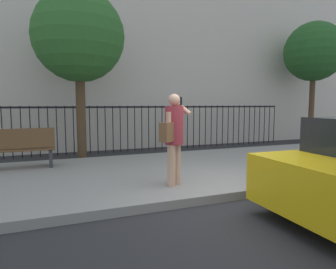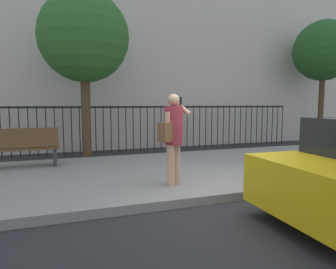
# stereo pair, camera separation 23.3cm
# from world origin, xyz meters

# --- Properties ---
(ground_plane) EXTENTS (60.00, 60.00, 0.00)m
(ground_plane) POSITION_xyz_m (0.00, 0.00, 0.00)
(ground_plane) COLOR #28282B
(sidewalk) EXTENTS (28.00, 4.40, 0.15)m
(sidewalk) POSITION_xyz_m (0.00, 2.20, 0.07)
(sidewalk) COLOR gray
(sidewalk) RESTS_ON ground
(building_facade) EXTENTS (28.00, 4.00, 9.82)m
(building_facade) POSITION_xyz_m (0.00, 8.50, 4.91)
(building_facade) COLOR beige
(building_facade) RESTS_ON ground
(iron_fence) EXTENTS (12.03, 0.04, 1.60)m
(iron_fence) POSITION_xyz_m (0.00, 5.90, 1.02)
(iron_fence) COLOR black
(iron_fence) RESTS_ON ground
(pedestrian_on_phone) EXTENTS (0.71, 0.65, 1.69)m
(pedestrian_on_phone) POSITION_xyz_m (-0.83, 0.81, 1.13)
(pedestrian_on_phone) COLOR tan
(pedestrian_on_phone) RESTS_ON sidewalk
(street_bench) EXTENTS (1.60, 0.45, 0.95)m
(street_bench) POSITION_xyz_m (-3.61, 3.42, 0.65)
(street_bench) COLOR brown
(street_bench) RESTS_ON sidewalk
(street_tree_near) EXTENTS (2.55, 2.55, 4.82)m
(street_tree_near) POSITION_xyz_m (-2.05, 4.73, 3.52)
(street_tree_near) COLOR #4C3823
(street_tree_near) RESTS_ON ground
(street_tree_mid) EXTENTS (2.36, 2.36, 4.95)m
(street_tree_mid) POSITION_xyz_m (7.18, 5.07, 3.74)
(street_tree_mid) COLOR #4C3823
(street_tree_mid) RESTS_ON ground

